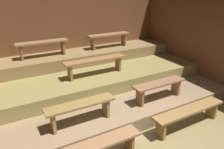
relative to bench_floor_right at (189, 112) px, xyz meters
name	(u,v)px	position (x,y,z in m)	size (l,w,h in m)	color
ground	(109,110)	(-1.01, 1.32, -0.35)	(6.26, 5.04, 0.08)	olive
wall_back	(72,35)	(-1.01, 3.46, 0.95)	(6.26, 0.06, 2.53)	brown
wall_right	(202,39)	(1.75, 1.32, 0.95)	(0.06, 5.04, 2.53)	brown
platform_lower	(98,93)	(-1.01, 1.86, -0.16)	(5.46, 3.14, 0.30)	#8A6E51
platform_middle	(89,75)	(-1.01, 2.37, 0.13)	(5.46, 2.13, 0.30)	olive
platform_upper	(80,57)	(-1.01, 2.98, 0.43)	(5.46, 0.91, 0.30)	olive
bench_floor_right	(189,112)	(0.00, 0.00, 0.00)	(1.60, 0.27, 0.39)	olive
bench_lower_left	(81,108)	(-1.88, 0.71, 0.28)	(1.21, 0.27, 0.39)	olive
bench_lower_right	(159,86)	(-0.14, 0.71, 0.28)	(1.21, 0.27, 0.39)	#8C5E42
bench_middle_center	(95,62)	(-1.02, 1.95, 0.59)	(1.48, 0.27, 0.39)	olive
bench_upper_left	(42,45)	(-1.94, 3.02, 0.87)	(1.25, 0.27, 0.39)	olive
bench_upper_right	(109,37)	(-0.08, 3.02, 0.87)	(1.25, 0.27, 0.39)	#91623F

